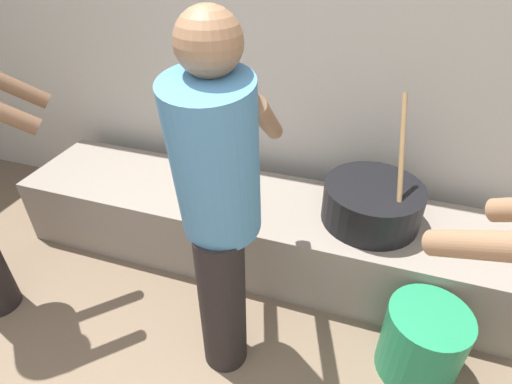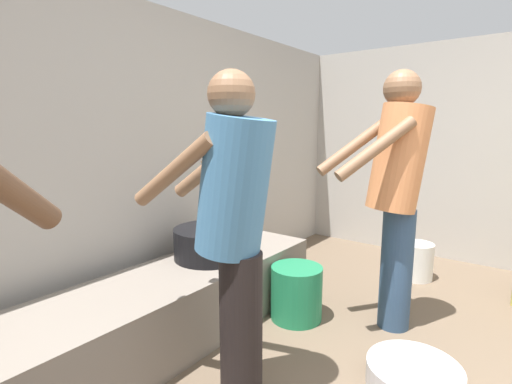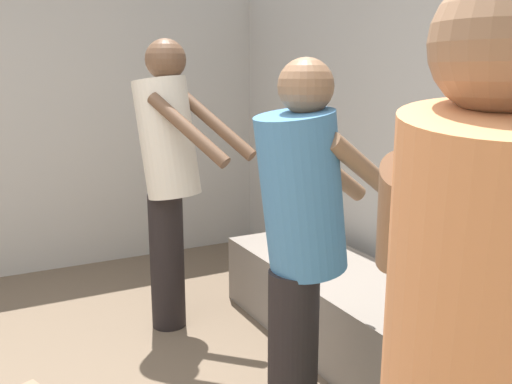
{
  "view_description": "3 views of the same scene",
  "coord_description": "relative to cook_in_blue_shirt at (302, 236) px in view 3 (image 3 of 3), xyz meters",
  "views": [
    {
      "loc": [
        0.39,
        0.19,
        1.75
      ],
      "look_at": [
        0.03,
        1.29,
        0.94
      ],
      "focal_mm": 28.46,
      "sensor_mm": 36.0,
      "label": 1
    },
    {
      "loc": [
        -1.36,
        0.2,
        1.3
      ],
      "look_at": [
        -0.04,
        1.19,
        1.02
      ],
      "focal_mm": 26.53,
      "sensor_mm": 36.0,
      "label": 2
    },
    {
      "loc": [
        1.58,
        0.2,
        1.49
      ],
      "look_at": [
        -0.47,
        1.26,
        0.98
      ],
      "focal_mm": 38.39,
      "sensor_mm": 36.0,
      "label": 3
    }
  ],
  "objects": [
    {
      "name": "hearth_ledge",
      "position": [
        -0.08,
        0.66,
        -0.67
      ],
      "size": [
        2.77,
        0.6,
        0.42
      ],
      "primitive_type": "cube",
      "color": "slate",
      "rests_on": "ground_plane"
    },
    {
      "name": "cook_in_blue_shirt",
      "position": [
        0.0,
        0.0,
        0.0
      ],
      "size": [
        0.4,
        0.68,
        1.54
      ],
      "color": "black",
      "rests_on": "ground_plane"
    },
    {
      "name": "cook_in_cream_shirt",
      "position": [
        -1.23,
        -0.11,
        0.08
      ],
      "size": [
        0.75,
        0.65,
        1.67
      ],
      "color": "black",
      "rests_on": "ground_plane"
    }
  ]
}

